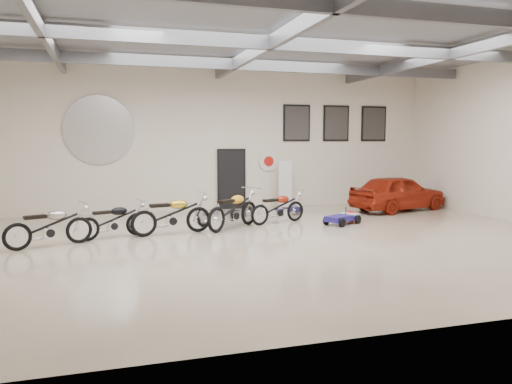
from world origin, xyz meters
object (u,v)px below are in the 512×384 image
object	(u,v)px
motorcycle_silver	(49,225)
vintage_car	(398,193)
banner_stand	(285,184)
motorcycle_yellow	(233,209)
go_kart	(345,215)
motorcycle_black	(113,220)
motorcycle_gold	(172,214)
motorcycle_red	(278,207)

from	to	relation	value
motorcycle_silver	vintage_car	xyz separation A→B (m)	(11.11, 2.95, 0.12)
motorcycle_silver	banner_stand	bearing A→B (deg)	10.74
motorcycle_yellow	go_kart	bearing A→B (deg)	-41.88
motorcycle_silver	vintage_car	distance (m)	11.50
vintage_car	motorcycle_yellow	bearing A→B (deg)	90.91
motorcycle_black	motorcycle_yellow	bearing A→B (deg)	-12.01
banner_stand	motorcycle_yellow	size ratio (longest dim) A/B	0.82
motorcycle_yellow	go_kart	distance (m)	3.38
banner_stand	motorcycle_silver	bearing A→B (deg)	-143.28
motorcycle_gold	go_kart	bearing A→B (deg)	-8.17
banner_stand	motorcycle_red	bearing A→B (deg)	-108.57
motorcycle_yellow	motorcycle_red	xyz separation A→B (m)	(1.50, 0.49, -0.07)
banner_stand	go_kart	bearing A→B (deg)	-76.64
motorcycle_yellow	vintage_car	world-z (taller)	vintage_car
motorcycle_black	motorcycle_gold	bearing A→B (deg)	-17.06
go_kart	motorcycle_black	bearing A→B (deg)	153.78
motorcycle_yellow	motorcycle_black	bearing A→B (deg)	148.52
motorcycle_yellow	go_kart	xyz separation A→B (m)	(3.36, -0.17, -0.31)
banner_stand	motorcycle_yellow	xyz separation A→B (m)	(-2.82, -3.52, -0.33)
motorcycle_silver	go_kart	size ratio (longest dim) A/B	1.39
motorcycle_gold	go_kart	world-z (taller)	motorcycle_gold
motorcycle_red	go_kart	bearing A→B (deg)	-38.03
motorcycle_red	vintage_car	xyz separation A→B (m)	(4.93, 1.35, 0.14)
motorcycle_yellow	motorcycle_red	distance (m)	1.58
motorcycle_silver	motorcycle_yellow	size ratio (longest dim) A/B	0.91
motorcycle_black	motorcycle_yellow	size ratio (longest dim) A/B	0.84
motorcycle_black	motorcycle_red	bearing A→B (deg)	-8.54
motorcycle_silver	motorcycle_yellow	distance (m)	4.81
go_kart	vintage_car	distance (m)	3.69
motorcycle_silver	motorcycle_gold	xyz separation A→B (m)	(2.92, 0.74, 0.04)
motorcycle_silver	motorcycle_black	bearing A→B (deg)	4.30
motorcycle_yellow	motorcycle_gold	bearing A→B (deg)	152.71
motorcycle_silver	motorcycle_yellow	world-z (taller)	motorcycle_yellow
motorcycle_gold	motorcycle_red	distance (m)	3.37
motorcycle_yellow	vintage_car	size ratio (longest dim) A/B	0.58
motorcycle_black	motorcycle_yellow	world-z (taller)	motorcycle_yellow
motorcycle_black	motorcycle_yellow	distance (m)	3.28
motorcycle_yellow	vintage_car	bearing A→B (deg)	-23.04
motorcycle_black	go_kart	xyz separation A→B (m)	(6.61, 0.26, -0.22)
motorcycle_yellow	banner_stand	bearing A→B (deg)	12.21
motorcycle_gold	vintage_car	world-z (taller)	vintage_car
motorcycle_silver	motorcycle_red	distance (m)	6.38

